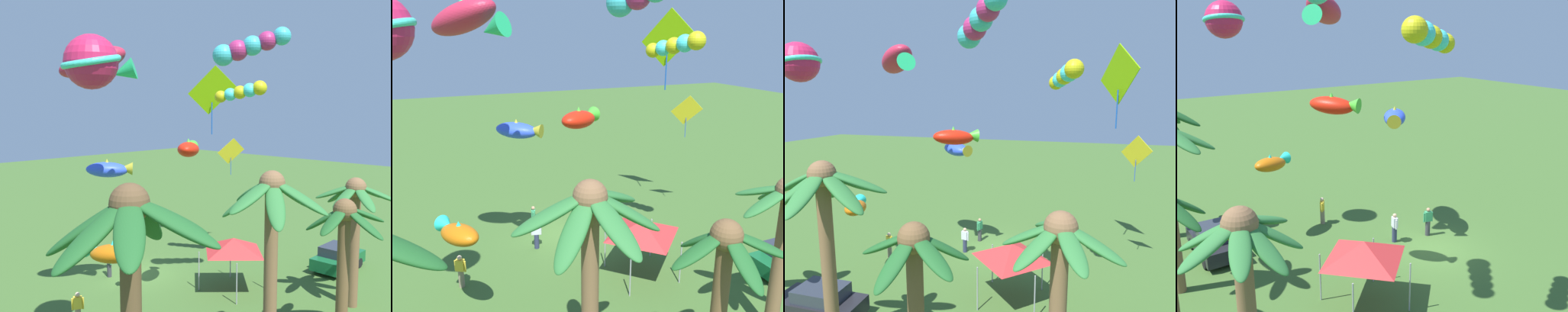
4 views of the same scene
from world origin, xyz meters
TOP-DOWN VIEW (x-y plane):
  - ground_plane at (0.00, 0.00)m, footprint 120.00×120.00m
  - palm_tree_0 at (-4.71, 10.88)m, footprint 3.73×3.70m
  - palm_tree_1 at (-0.75, 12.32)m, footprint 3.50×3.37m
  - palm_tree_3 at (3.05, 11.42)m, footprint 4.13×4.12m
  - parked_car_1 at (5.58, 9.33)m, footprint 3.94×1.82m
  - spectator_0 at (1.40, -0.89)m, footprint 0.32×0.53m
  - spectator_1 at (1.77, 1.06)m, footprint 0.54×0.32m
  - spectator_2 at (5.90, 3.16)m, footprint 0.48×0.40m
  - festival_tent at (-2.15, 5.43)m, footprint 2.86×2.86m
  - kite_tube_0 at (-4.24, 4.25)m, footprint 1.67×2.83m
  - kite_fish_1 at (6.03, 5.91)m, footprint 1.82×2.45m
  - kite_diamond_2 at (-6.81, -0.43)m, footprint 1.82×2.85m
  - kite_diamond_3 at (-7.88, 0.39)m, footprint 1.43×1.22m
  - kite_ball_4 at (7.60, 7.32)m, footprint 2.28×2.27m
  - kite_tube_5 at (-1.07, 7.12)m, footprint 2.63×3.03m
  - kite_fish_6 at (0.77, 5.01)m, footprint 2.31×2.02m
  - kite_fish_7 at (2.36, 0.73)m, footprint 2.48×2.21m
  - kite_fish_8 at (4.75, 3.35)m, footprint 3.41×3.41m

SIDE VIEW (x-z plane):
  - ground_plane at x=0.00m, z-range 0.00..0.00m
  - parked_car_1 at x=5.58m, z-range 0.00..1.51m
  - spectator_0 at x=1.40m, z-range 0.02..1.61m
  - spectator_1 at x=1.77m, z-range 0.02..1.61m
  - spectator_2 at x=5.90m, z-range 0.02..1.61m
  - festival_tent at x=-2.15m, z-range 1.04..3.89m
  - kite_fish_1 at x=6.03m, z-range 3.54..4.56m
  - palm_tree_1 at x=-0.75m, z-range 1.34..7.49m
  - palm_tree_0 at x=-4.71m, z-range 1.51..7.92m
  - palm_tree_3 at x=3.05m, z-range 1.94..9.51m
  - kite_fish_7 at x=2.36m, z-range 6.01..7.03m
  - kite_diamond_3 at x=-7.88m, z-range 5.45..8.00m
  - kite_fish_6 at x=0.77m, z-range 7.29..8.25m
  - kite_tube_0 at x=-4.24m, z-range 10.01..11.23m
  - kite_diamond_2 at x=-6.81m, z-range 8.53..13.14m
  - kite_ball_4 at x=7.60m, z-range 10.34..12.17m
  - kite_fish_8 at x=4.75m, z-range 10.67..12.66m
  - kite_tube_5 at x=-1.07m, z-range 11.67..13.44m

